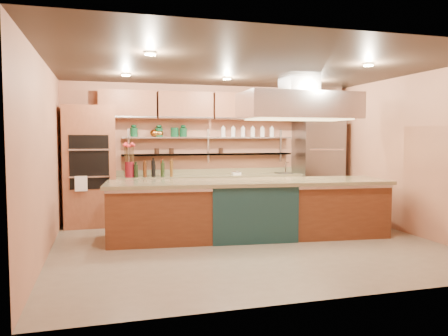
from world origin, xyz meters
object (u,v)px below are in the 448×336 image
object	(u,v)px
island	(249,209)
green_canister	(175,132)
refrigerator	(318,167)
copper_kettle	(155,133)
flower_vase	(129,169)
kitchen_scale	(236,172)

from	to	relation	value
island	green_canister	size ratio (longest dim) A/B	24.74
refrigerator	green_canister	xyz separation A→B (m)	(-3.13, 0.23, 0.76)
copper_kettle	refrigerator	bearing A→B (deg)	-3.72
island	flower_vase	xyz separation A→B (m)	(-1.89, 1.69, 0.59)
refrigerator	copper_kettle	xyz separation A→B (m)	(-3.54, 0.23, 0.74)
refrigerator	island	size ratio (longest dim) A/B	0.45
green_canister	refrigerator	bearing A→B (deg)	-4.20
copper_kettle	green_canister	bearing A→B (deg)	0.00
kitchen_scale	green_canister	size ratio (longest dim) A/B	0.92
flower_vase	kitchen_scale	size ratio (longest dim) A/B	1.72
flower_vase	green_canister	bearing A→B (deg)	13.34
refrigerator	island	xyz separation A→B (m)	(-2.17, -1.68, -0.56)
flower_vase	kitchen_scale	world-z (taller)	flower_vase
kitchen_scale	copper_kettle	size ratio (longest dim) A/B	0.91
kitchen_scale	green_canister	distance (m)	1.52
flower_vase	island	bearing A→B (deg)	-41.88
island	kitchen_scale	bearing A→B (deg)	86.04
refrigerator	green_canister	size ratio (longest dim) A/B	11.12
flower_vase	copper_kettle	size ratio (longest dim) A/B	1.57
copper_kettle	island	bearing A→B (deg)	-54.48
green_canister	kitchen_scale	bearing A→B (deg)	-9.91
refrigerator	kitchen_scale	xyz separation A→B (m)	(-1.87, 0.01, -0.07)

